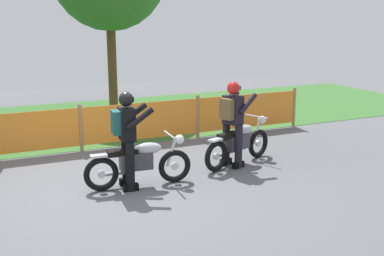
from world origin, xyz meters
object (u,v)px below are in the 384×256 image
Objects in this scene: motorcycle_lead at (139,162)px; motorcycle_trailing at (239,143)px; rider_lead at (127,135)px; rider_trailing at (232,119)px.

motorcycle_trailing is at bearing 15.13° from motorcycle_lead.
motorcycle_lead is at bearing 169.89° from motorcycle_trailing.
rider_lead is (-0.21, 0.02, 0.51)m from motorcycle_lead.
motorcycle_trailing is 0.55m from rider_trailing.
motorcycle_lead is at bearing 168.82° from rider_trailing.
motorcycle_lead is at bearing 0.51° from rider_lead.
rider_lead and rider_trailing have the same top height.
rider_lead is at bearing -179.49° from motorcycle_lead.
rider_trailing is (2.03, 0.34, 0.51)m from motorcycle_lead.
motorcycle_trailing is (2.23, 0.41, 0.00)m from motorcycle_lead.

